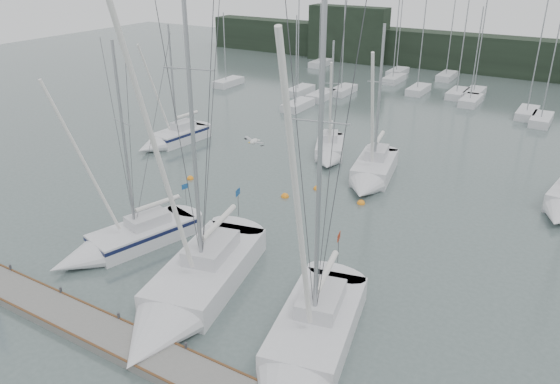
{
  "coord_description": "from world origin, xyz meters",
  "views": [
    {
      "loc": [
        14.95,
        -17.77,
        16.03
      ],
      "look_at": [
        1.21,
        5.0,
        4.04
      ],
      "focal_mm": 35.0,
      "sensor_mm": 36.0,
      "label": 1
    }
  ],
  "objects_px": {
    "sailboat_mid_c": "(371,175)",
    "sailboat_mid_b": "(329,153)",
    "sailboat_mid_a": "(169,139)",
    "sailboat_near_center": "(184,298)",
    "buoy_c": "(190,179)",
    "buoy_b": "(361,204)",
    "buoy_d": "(317,189)",
    "buoy_a": "(285,197)",
    "sailboat_near_left": "(117,244)",
    "sailboat_near_right": "(304,356)"
  },
  "relations": [
    {
      "from": "sailboat_mid_c",
      "to": "sailboat_mid_b",
      "type": "bearing_deg",
      "value": 137.81
    },
    {
      "from": "sailboat_mid_a",
      "to": "sailboat_mid_c",
      "type": "distance_m",
      "value": 18.47
    },
    {
      "from": "sailboat_near_center",
      "to": "buoy_c",
      "type": "xyz_separation_m",
      "value": [
        -10.25,
        12.74,
        -0.62
      ]
    },
    {
      "from": "buoy_b",
      "to": "buoy_d",
      "type": "distance_m",
      "value": 3.75
    },
    {
      "from": "sailboat_near_center",
      "to": "buoy_c",
      "type": "distance_m",
      "value": 16.36
    },
    {
      "from": "sailboat_mid_a",
      "to": "buoy_a",
      "type": "relative_size",
      "value": 19.24
    },
    {
      "from": "buoy_a",
      "to": "sailboat_near_center",
      "type": "bearing_deg",
      "value": -79.79
    },
    {
      "from": "sailboat_near_center",
      "to": "sailboat_near_left",
      "type": "bearing_deg",
      "value": 149.98
    },
    {
      "from": "sailboat_near_left",
      "to": "sailboat_near_right",
      "type": "xyz_separation_m",
      "value": [
        13.7,
        -2.75,
        0.08
      ]
    },
    {
      "from": "sailboat_near_right",
      "to": "buoy_a",
      "type": "xyz_separation_m",
      "value": [
        -9.32,
        14.22,
        -0.61
      ]
    },
    {
      "from": "buoy_b",
      "to": "sailboat_mid_a",
      "type": "bearing_deg",
      "value": 172.92
    },
    {
      "from": "sailboat_near_right",
      "to": "sailboat_mid_c",
      "type": "xyz_separation_m",
      "value": [
        -5.17,
        19.66,
        0.02
      ]
    },
    {
      "from": "sailboat_near_right",
      "to": "sailboat_mid_b",
      "type": "height_order",
      "value": "sailboat_near_right"
    },
    {
      "from": "buoy_b",
      "to": "buoy_c",
      "type": "xyz_separation_m",
      "value": [
        -12.8,
        -2.65,
        0.0
      ]
    },
    {
      "from": "sailboat_near_center",
      "to": "buoy_c",
      "type": "height_order",
      "value": "sailboat_near_center"
    },
    {
      "from": "sailboat_near_left",
      "to": "buoy_a",
      "type": "relative_size",
      "value": 22.2
    },
    {
      "from": "sailboat_near_right",
      "to": "buoy_b",
      "type": "relative_size",
      "value": 31.29
    },
    {
      "from": "sailboat_near_left",
      "to": "sailboat_mid_c",
      "type": "relative_size",
      "value": 1.05
    },
    {
      "from": "sailboat_near_left",
      "to": "sailboat_mid_b",
      "type": "height_order",
      "value": "sailboat_near_left"
    },
    {
      "from": "buoy_c",
      "to": "buoy_d",
      "type": "xyz_separation_m",
      "value": [
        9.1,
        3.25,
        0.0
      ]
    },
    {
      "from": "sailboat_near_left",
      "to": "sailboat_mid_b",
      "type": "xyz_separation_m",
      "value": [
        3.61,
        19.89,
        -0.03
      ]
    },
    {
      "from": "sailboat_near_right",
      "to": "sailboat_mid_b",
      "type": "xyz_separation_m",
      "value": [
        -10.08,
        22.65,
        -0.11
      ]
    },
    {
      "from": "buoy_c",
      "to": "sailboat_mid_a",
      "type": "bearing_deg",
      "value": 142.13
    },
    {
      "from": "sailboat_mid_b",
      "to": "sailboat_mid_c",
      "type": "relative_size",
      "value": 0.83
    },
    {
      "from": "sailboat_near_center",
      "to": "sailboat_mid_a",
      "type": "distance_m",
      "value": 24.42
    },
    {
      "from": "buoy_b",
      "to": "buoy_c",
      "type": "bearing_deg",
      "value": -168.31
    },
    {
      "from": "sailboat_mid_b",
      "to": "sailboat_near_left",
      "type": "bearing_deg",
      "value": -123.87
    },
    {
      "from": "sailboat_mid_a",
      "to": "buoy_c",
      "type": "xyz_separation_m",
      "value": [
        6.49,
        -5.04,
        -0.56
      ]
    },
    {
      "from": "sailboat_near_left",
      "to": "buoy_b",
      "type": "relative_size",
      "value": 23.02
    },
    {
      "from": "sailboat_mid_b",
      "to": "buoy_a",
      "type": "bearing_deg",
      "value": -108.38
    },
    {
      "from": "buoy_b",
      "to": "buoy_d",
      "type": "relative_size",
      "value": 1.04
    },
    {
      "from": "sailboat_near_left",
      "to": "sailboat_mid_b",
      "type": "distance_m",
      "value": 20.22
    },
    {
      "from": "sailboat_near_right",
      "to": "buoy_d",
      "type": "relative_size",
      "value": 32.46
    },
    {
      "from": "buoy_d",
      "to": "buoy_c",
      "type": "bearing_deg",
      "value": -160.34
    },
    {
      "from": "sailboat_mid_c",
      "to": "buoy_b",
      "type": "relative_size",
      "value": 21.99
    },
    {
      "from": "sailboat_mid_a",
      "to": "buoy_b",
      "type": "height_order",
      "value": "sailboat_mid_a"
    },
    {
      "from": "sailboat_mid_c",
      "to": "buoy_c",
      "type": "distance_m",
      "value": 13.54
    },
    {
      "from": "sailboat_mid_c",
      "to": "buoy_c",
      "type": "bearing_deg",
      "value": -162.92
    },
    {
      "from": "sailboat_mid_b",
      "to": "buoy_b",
      "type": "height_order",
      "value": "sailboat_mid_b"
    },
    {
      "from": "sailboat_near_left",
      "to": "sailboat_mid_a",
      "type": "xyz_separation_m",
      "value": [
        -9.9,
        15.6,
        0.03
      ]
    },
    {
      "from": "buoy_a",
      "to": "buoy_d",
      "type": "bearing_deg",
      "value": 60.78
    },
    {
      "from": "sailboat_near_left",
      "to": "sailboat_near_center",
      "type": "bearing_deg",
      "value": -1.84
    },
    {
      "from": "buoy_c",
      "to": "sailboat_near_left",
      "type": "bearing_deg",
      "value": -72.1
    },
    {
      "from": "sailboat_mid_b",
      "to": "buoy_a",
      "type": "relative_size",
      "value": 17.69
    },
    {
      "from": "sailboat_near_center",
      "to": "sailboat_mid_a",
      "type": "xyz_separation_m",
      "value": [
        -16.73,
        17.78,
        -0.06
      ]
    },
    {
      "from": "sailboat_near_center",
      "to": "buoy_b",
      "type": "bearing_deg",
      "value": 68.26
    },
    {
      "from": "sailboat_mid_a",
      "to": "buoy_c",
      "type": "bearing_deg",
      "value": -30.88
    },
    {
      "from": "sailboat_mid_c",
      "to": "buoy_b",
      "type": "distance_m",
      "value": 3.86
    },
    {
      "from": "sailboat_near_center",
      "to": "sailboat_mid_b",
      "type": "bearing_deg",
      "value": 86.0
    },
    {
      "from": "sailboat_mid_b",
      "to": "sailboat_mid_c",
      "type": "height_order",
      "value": "sailboat_mid_c"
    }
  ]
}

